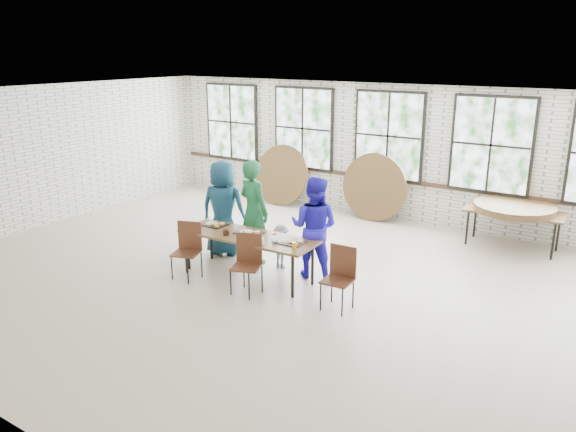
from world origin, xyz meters
The scene contains 13 objects.
room centered at (0.00, 4.44, 1.83)m, with size 12.00×12.00×12.00m.
dining_table centered at (-0.52, -0.03, 0.69)m, with size 2.43×0.89×0.74m.
chair_near_left centered at (-1.37, -0.57, 0.56)m, with size 0.53×0.52×0.95m.
chair_near_right centered at (-0.15, -0.52, 0.56)m, with size 0.54×0.53×0.95m.
chair_spare centered at (1.33, -0.22, 0.56)m, with size 0.44×0.43×0.95m.
adult_teal centered at (-1.57, 0.62, 0.89)m, with size 0.87×0.57×1.79m, color navy.
adult_green centered at (-0.87, 0.62, 0.94)m, with size 0.68×0.45×1.88m, color #1A6236.
toddler centered at (-0.29, 0.62, 0.39)m, with size 0.51×0.29×0.79m, color #152044.
adult_blue centered at (0.38, 0.62, 0.86)m, with size 0.84×0.65×1.73m, color #271CC7.
storage_table centered at (2.87, 3.91, 0.69)m, with size 1.84×0.85×0.74m.
tabletop_clutter centered at (-0.39, -0.07, 0.77)m, with size 2.09×0.62×0.11m.
round_tops_stacked centered at (2.87, 3.91, 0.80)m, with size 1.50×1.50×0.13m.
round_tops_leaning centered at (-1.01, 4.17, 0.73)m, with size 4.00×0.45×1.49m.
Camera 1 is at (4.89, -7.07, 3.73)m, focal length 35.00 mm.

